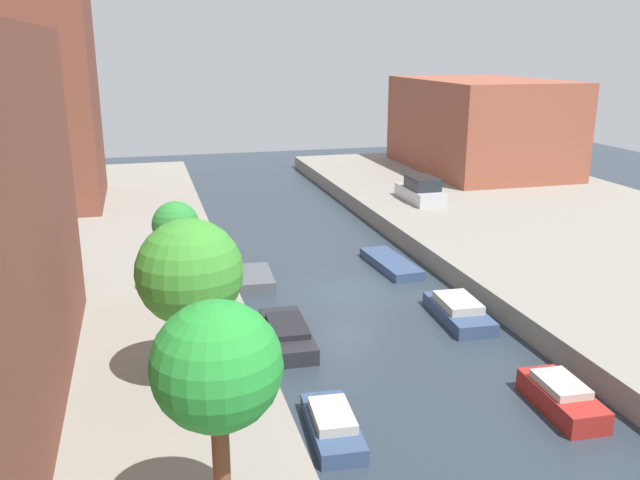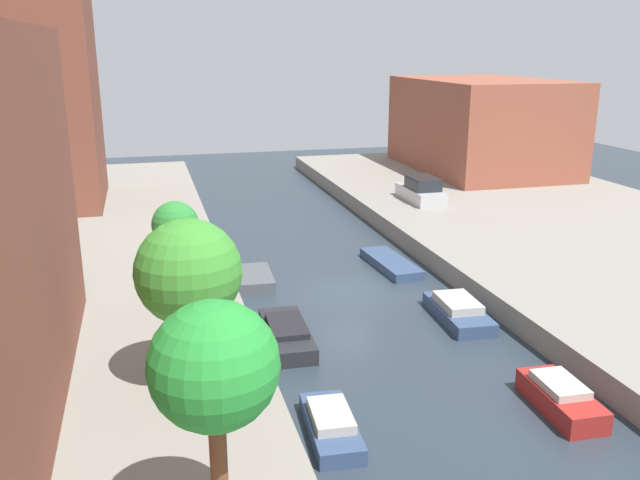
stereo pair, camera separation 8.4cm
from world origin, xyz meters
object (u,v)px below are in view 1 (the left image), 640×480
street_tree_0 (217,368)px  moored_boat_left_2 (287,334)px  street_tree_2 (176,226)px  moored_boat_right_2 (459,311)px  moored_boat_right_1 (562,397)px  apartment_tower_far (0,29)px  moored_boat_left_1 (332,425)px  street_tree_1 (190,273)px  moored_boat_right_3 (391,263)px  low_block_right (480,125)px  parked_car (421,191)px  moored_boat_left_3 (254,279)px

street_tree_0 → moored_boat_left_2: (3.70, 11.00, -4.53)m
street_tree_2 → moored_boat_right_2: size_ratio=0.97×
moored_boat_left_2 → moored_boat_right_1: bearing=-44.2°
apartment_tower_far → moored_boat_left_1: size_ratio=6.26×
street_tree_1 → moored_boat_right_3: bearing=46.9°
street_tree_2 → moored_boat_right_1: street_tree_2 is taller
street_tree_1 → moored_boat_right_1: bearing=-14.5°
apartment_tower_far → low_block_right: (34.00, 4.05, -7.05)m
moored_boat_left_1 → moored_boat_right_2: size_ratio=0.84×
street_tree_0 → parked_car: (16.22, 27.66, -3.21)m
low_block_right → street_tree_2: size_ratio=3.91×
low_block_right → moored_boat_right_2: bearing=-119.1°
street_tree_1 → moored_boat_left_2: (3.70, 4.09, -4.12)m
apartment_tower_far → moored_boat_left_2: (12.32, -22.29, -11.30)m
moored_boat_left_1 → moored_boat_right_1: size_ratio=1.05×
moored_boat_left_3 → moored_boat_right_1: 15.31m
moored_boat_right_2 → moored_boat_right_3: (-0.30, 6.89, -0.15)m
moored_boat_right_1 → moored_boat_right_2: (0.14, 7.21, -0.05)m
moored_boat_left_1 → apartment_tower_far: bearing=113.1°
apartment_tower_far → moored_boat_right_2: 31.46m
apartment_tower_far → low_block_right: size_ratio=1.39×
street_tree_0 → moored_boat_left_3: (3.55, 17.64, -4.62)m
low_block_right → moored_boat_right_1: bearing=-113.8°
moored_boat_left_1 → moored_boat_right_3: moored_boat_left_1 is taller
moored_boat_right_3 → moored_boat_left_3: bearing=-175.2°
moored_boat_right_1 → parked_car: bearing=76.9°
moored_boat_right_2 → moored_boat_left_1: bearing=-137.3°
street_tree_1 → moored_boat_left_1: street_tree_1 is taller
moored_boat_right_1 → street_tree_2: bearing=136.6°
apartment_tower_far → parked_car: (24.84, -5.63, -9.98)m
moored_boat_left_2 → low_block_right: bearing=50.5°
street_tree_2 → moored_boat_left_1: street_tree_2 is taller
moored_boat_right_1 → moored_boat_left_3: bearing=118.0°
street_tree_2 → moored_boat_left_2: 6.11m
street_tree_0 → moored_boat_right_3: 21.59m
street_tree_1 → parked_car: 26.48m
moored_boat_right_1 → moored_boat_right_3: bearing=90.7°
moored_boat_left_3 → moored_boat_right_3: moored_boat_left_3 is taller
parked_car → moored_boat_right_2: parked_car is taller
low_block_right → street_tree_0: 45.14m
street_tree_0 → street_tree_1: street_tree_0 is taller
low_block_right → street_tree_2: bearing=-137.8°
street_tree_0 → street_tree_2: street_tree_0 is taller
moored_boat_left_2 → moored_boat_right_2: bearing=2.7°
apartment_tower_far → street_tree_2: (8.63, -18.99, -7.73)m
street_tree_1 → moored_boat_right_2: 12.45m
apartment_tower_far → parked_car: bearing=-12.8°
street_tree_2 → moored_boat_right_3: size_ratio=0.84×
parked_car → moored_boat_left_3: size_ratio=1.37×
street_tree_1 → moored_boat_left_1: (3.62, -2.28, -4.14)m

